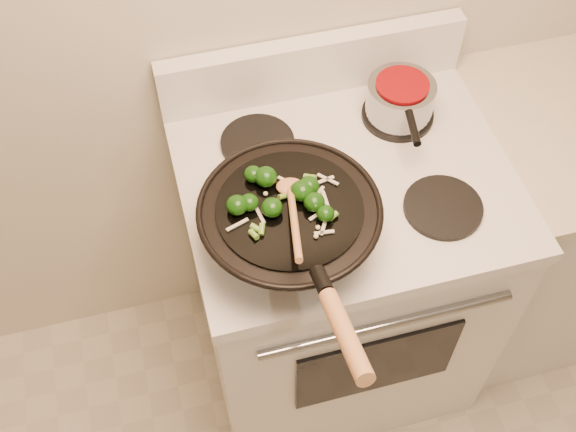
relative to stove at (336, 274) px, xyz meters
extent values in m
cube|color=white|center=(0.00, 0.00, -0.03)|extent=(0.76, 0.64, 0.88)
cube|color=white|center=(0.00, 0.00, 0.43)|extent=(0.78, 0.66, 0.04)
cube|color=white|center=(0.00, 0.30, 0.53)|extent=(0.78, 0.05, 0.16)
cylinder|color=gray|center=(0.00, -0.33, 0.31)|extent=(0.60, 0.02, 0.02)
cube|color=black|center=(0.00, -0.33, 0.08)|extent=(0.42, 0.01, 0.28)
cylinder|color=black|center=(-0.18, -0.15, 0.46)|extent=(0.18, 0.18, 0.01)
cylinder|color=black|center=(0.18, -0.15, 0.46)|extent=(0.18, 0.18, 0.01)
cylinder|color=black|center=(-0.18, 0.15, 0.46)|extent=(0.18, 0.18, 0.01)
cylinder|color=black|center=(0.18, 0.15, 0.46)|extent=(0.18, 0.18, 0.01)
cube|color=white|center=(0.78, 0.03, -0.03)|extent=(0.84, 0.60, 0.88)
torus|color=black|center=(-0.18, -0.15, 0.57)|extent=(0.39, 0.39, 0.01)
cylinder|color=black|center=(-0.18, -0.15, 0.58)|extent=(0.31, 0.31, 0.01)
cylinder|color=black|center=(-0.18, -0.37, 0.63)|extent=(0.03, 0.07, 0.05)
cylinder|color=#B47647|center=(-0.18, -0.50, 0.67)|extent=(0.04, 0.20, 0.09)
ellipsoid|color=#0F3808|center=(-0.28, -0.13, 0.60)|extent=(0.05, 0.05, 0.04)
cylinder|color=#45822F|center=(-0.27, -0.13, 0.59)|extent=(0.01, 0.02, 0.02)
ellipsoid|color=#0F3808|center=(-0.21, -0.08, 0.60)|extent=(0.05, 0.05, 0.04)
ellipsoid|color=#0F3808|center=(-0.22, -0.16, 0.60)|extent=(0.04, 0.04, 0.04)
ellipsoid|color=#0F3808|center=(-0.13, -0.16, 0.60)|extent=(0.04, 0.04, 0.04)
cylinder|color=#45822F|center=(-0.12, -0.16, 0.59)|extent=(0.02, 0.02, 0.01)
ellipsoid|color=#0F3808|center=(-0.15, -0.13, 0.60)|extent=(0.05, 0.05, 0.04)
ellipsoid|color=#0F3808|center=(-0.13, -0.12, 0.60)|extent=(0.04, 0.04, 0.04)
ellipsoid|color=#0F3808|center=(-0.23, -0.06, 0.60)|extent=(0.04, 0.04, 0.03)
cylinder|color=#45822F|center=(-0.22, -0.06, 0.59)|extent=(0.02, 0.02, 0.02)
ellipsoid|color=#0F3808|center=(-0.26, -0.13, 0.60)|extent=(0.04, 0.04, 0.03)
ellipsoid|color=#0F3808|center=(-0.15, -0.12, 0.59)|extent=(0.04, 0.04, 0.03)
ellipsoid|color=#0F3808|center=(-0.12, -0.20, 0.59)|extent=(0.04, 0.04, 0.03)
cylinder|color=#45822F|center=(-0.11, -0.20, 0.59)|extent=(0.02, 0.02, 0.01)
cube|color=beige|center=(-0.24, -0.15, 0.58)|extent=(0.01, 0.05, 0.00)
cube|color=beige|center=(-0.29, -0.17, 0.58)|extent=(0.05, 0.02, 0.00)
cube|color=beige|center=(-0.17, -0.09, 0.58)|extent=(0.04, 0.04, 0.00)
cube|color=beige|center=(-0.13, -0.23, 0.58)|extent=(0.04, 0.01, 0.00)
cube|color=beige|center=(-0.13, -0.18, 0.58)|extent=(0.05, 0.03, 0.00)
cube|color=beige|center=(-0.11, -0.13, 0.58)|extent=(0.03, 0.03, 0.00)
cube|color=beige|center=(-0.13, -0.22, 0.58)|extent=(0.03, 0.04, 0.00)
cube|color=beige|center=(-0.10, -0.16, 0.58)|extent=(0.01, 0.05, 0.00)
cube|color=beige|center=(-0.08, -0.10, 0.58)|extent=(0.04, 0.04, 0.00)
cube|color=beige|center=(-0.09, -0.10, 0.58)|extent=(0.04, 0.02, 0.00)
cylinder|color=#5F932F|center=(-0.12, -0.09, 0.59)|extent=(0.02, 0.02, 0.01)
cylinder|color=#5F932F|center=(-0.27, -0.13, 0.59)|extent=(0.02, 0.02, 0.02)
cylinder|color=#5F932F|center=(-0.25, -0.20, 0.59)|extent=(0.03, 0.02, 0.02)
cylinder|color=#5F932F|center=(-0.26, -0.19, 0.59)|extent=(0.03, 0.03, 0.02)
cylinder|color=#5F932F|center=(-0.10, -0.20, 0.59)|extent=(0.02, 0.03, 0.02)
cylinder|color=#5F932F|center=(-0.19, -0.13, 0.59)|extent=(0.03, 0.02, 0.02)
cylinder|color=#5F932F|center=(-0.12, -0.15, 0.59)|extent=(0.03, 0.02, 0.02)
cylinder|color=#5F932F|center=(-0.27, -0.20, 0.59)|extent=(0.02, 0.02, 0.01)
sphere|color=beige|center=(-0.14, -0.22, 0.58)|extent=(0.01, 0.01, 0.01)
sphere|color=beige|center=(-0.15, -0.24, 0.58)|extent=(0.01, 0.01, 0.01)
sphere|color=beige|center=(-0.22, -0.11, 0.58)|extent=(0.01, 0.01, 0.01)
ellipsoid|color=#B47647|center=(-0.17, -0.11, 0.59)|extent=(0.07, 0.06, 0.02)
cylinder|color=#B47647|center=(-0.19, -0.23, 0.63)|extent=(0.06, 0.23, 0.10)
cylinder|color=gray|center=(0.18, 0.15, 0.51)|extent=(0.17, 0.17, 0.09)
cylinder|color=#750508|center=(0.18, 0.15, 0.56)|extent=(0.13, 0.13, 0.01)
cylinder|color=black|center=(0.16, 0.01, 0.55)|extent=(0.04, 0.10, 0.02)
camera|label=1|loc=(-0.41, -1.01, 1.76)|focal=45.00mm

